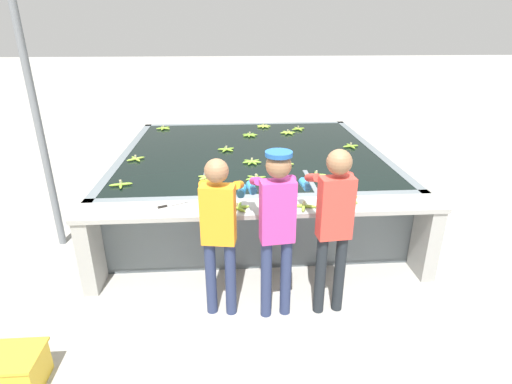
# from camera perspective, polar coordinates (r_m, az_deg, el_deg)

# --- Properties ---
(ground_plane) EXTENTS (80.00, 80.00, 0.00)m
(ground_plane) POSITION_cam_1_polar(r_m,az_deg,el_deg) (4.62, 1.18, -13.87)
(ground_plane) COLOR #A3A099
(ground_plane) RESTS_ON ground
(wash_tank) EXTENTS (4.02, 3.88, 0.94)m
(wash_tank) POSITION_cam_1_polar(r_m,az_deg,el_deg) (6.51, -0.66, 2.00)
(wash_tank) COLOR slate
(wash_tank) RESTS_ON ground
(work_ledge) EXTENTS (4.02, 0.45, 0.94)m
(work_ledge) POSITION_cam_1_polar(r_m,az_deg,el_deg) (4.47, 0.98, -5.42)
(work_ledge) COLOR #9E9E99
(work_ledge) RESTS_ON ground
(worker_0) EXTENTS (0.48, 0.74, 1.66)m
(worker_0) POSITION_cam_1_polar(r_m,az_deg,el_deg) (3.83, -5.27, -4.63)
(worker_0) COLOR navy
(worker_0) RESTS_ON ground
(worker_1) EXTENTS (0.45, 0.74, 1.74)m
(worker_1) POSITION_cam_1_polar(r_m,az_deg,el_deg) (3.77, 2.95, -3.93)
(worker_1) COLOR navy
(worker_1) RESTS_ON ground
(worker_2) EXTENTS (0.45, 0.73, 1.74)m
(worker_2) POSITION_cam_1_polar(r_m,az_deg,el_deg) (3.89, 11.00, -3.62)
(worker_2) COLOR #1E2328
(worker_2) RESTS_ON ground
(banana_bunch_floating_0) EXTENTS (0.28, 0.28, 0.08)m
(banana_bunch_floating_0) POSITION_cam_1_polar(r_m,az_deg,el_deg) (5.17, -18.75, 1.04)
(banana_bunch_floating_0) COLOR #7FAD33
(banana_bunch_floating_0) RESTS_ON wash_tank
(banana_bunch_floating_1) EXTENTS (0.28, 0.28, 0.08)m
(banana_bunch_floating_1) POSITION_cam_1_polar(r_m,az_deg,el_deg) (7.22, -0.89, 8.14)
(banana_bunch_floating_1) COLOR #75A333
(banana_bunch_floating_1) RESTS_ON wash_tank
(banana_bunch_floating_2) EXTENTS (0.28, 0.27, 0.08)m
(banana_bunch_floating_2) POSITION_cam_1_polar(r_m,az_deg,el_deg) (5.74, -0.59, 4.34)
(banana_bunch_floating_2) COLOR #75A333
(banana_bunch_floating_2) RESTS_ON wash_tank
(banana_bunch_floating_3) EXTENTS (0.27, 0.28, 0.08)m
(banana_bunch_floating_3) POSITION_cam_1_polar(r_m,az_deg,el_deg) (7.89, 1.10, 9.37)
(banana_bunch_floating_3) COLOR #9EC642
(banana_bunch_floating_3) RESTS_ON wash_tank
(banana_bunch_floating_4) EXTENTS (0.28, 0.27, 0.08)m
(banana_bunch_floating_4) POSITION_cam_1_polar(r_m,az_deg,el_deg) (7.41, 4.56, 8.45)
(banana_bunch_floating_4) COLOR #93BC3D
(banana_bunch_floating_4) RESTS_ON wash_tank
(banana_bunch_floating_5) EXTENTS (0.28, 0.28, 0.08)m
(banana_bunch_floating_5) POSITION_cam_1_polar(r_m,az_deg,el_deg) (5.17, -6.81, 2.13)
(banana_bunch_floating_5) COLOR #93BC3D
(banana_bunch_floating_5) RESTS_ON wash_tank
(banana_bunch_floating_6) EXTENTS (0.27, 0.28, 0.08)m
(banana_bunch_floating_6) POSITION_cam_1_polar(r_m,az_deg,el_deg) (6.36, -4.25, 6.09)
(banana_bunch_floating_6) COLOR #7FAD33
(banana_bunch_floating_6) RESTS_ON wash_tank
(banana_bunch_floating_7) EXTENTS (0.27, 0.27, 0.08)m
(banana_bunch_floating_7) POSITION_cam_1_polar(r_m,az_deg,el_deg) (7.72, 6.06, 8.96)
(banana_bunch_floating_7) COLOR #8CB738
(banana_bunch_floating_7) RESTS_ON wash_tank
(banana_bunch_floating_8) EXTENTS (0.25, 0.25, 0.08)m
(banana_bunch_floating_8) POSITION_cam_1_polar(r_m,az_deg,el_deg) (6.13, -16.80, 4.56)
(banana_bunch_floating_8) COLOR #93BC3D
(banana_bunch_floating_8) RESTS_ON wash_tank
(banana_bunch_floating_9) EXTENTS (0.28, 0.28, 0.08)m
(banana_bunch_floating_9) POSITION_cam_1_polar(r_m,az_deg,el_deg) (5.27, 8.60, 2.43)
(banana_bunch_floating_9) COLOR #7FAD33
(banana_bunch_floating_9) RESTS_ON wash_tank
(banana_bunch_floating_10) EXTENTS (0.27, 0.27, 0.08)m
(banana_bunch_floating_10) POSITION_cam_1_polar(r_m,az_deg,el_deg) (7.93, -13.06, 8.86)
(banana_bunch_floating_10) COLOR #8CB738
(banana_bunch_floating_10) RESTS_ON wash_tank
(banana_bunch_floating_11) EXTENTS (0.28, 0.28, 0.08)m
(banana_bunch_floating_11) POSITION_cam_1_polar(r_m,az_deg,el_deg) (5.10, 0.00, 1.99)
(banana_bunch_floating_11) COLOR #75A333
(banana_bunch_floating_11) RESTS_ON wash_tank
(banana_bunch_floating_12) EXTENTS (0.28, 0.28, 0.08)m
(banana_bunch_floating_12) POSITION_cam_1_polar(r_m,az_deg,el_deg) (5.67, 4.04, 4.05)
(banana_bunch_floating_12) COLOR #93BC3D
(banana_bunch_floating_12) RESTS_ON wash_tank
(banana_bunch_floating_13) EXTENTS (0.28, 0.28, 0.08)m
(banana_bunch_floating_13) POSITION_cam_1_polar(r_m,az_deg,el_deg) (6.70, 13.38, 6.40)
(banana_bunch_floating_13) COLOR #7FAD33
(banana_bunch_floating_13) RESTS_ON wash_tank
(banana_bunch_ledge_0) EXTENTS (0.28, 0.27, 0.08)m
(banana_bunch_ledge_0) POSITION_cam_1_polar(r_m,az_deg,el_deg) (4.27, -2.77, -2.20)
(banana_bunch_ledge_0) COLOR #8CB738
(banana_bunch_ledge_0) RESTS_ON work_ledge
(banana_bunch_ledge_1) EXTENTS (0.28, 0.28, 0.08)m
(banana_bunch_ledge_1) POSITION_cam_1_polar(r_m,az_deg,el_deg) (4.33, 6.83, -1.97)
(banana_bunch_ledge_1) COLOR #8CB738
(banana_bunch_ledge_1) RESTS_ON work_ledge
(banana_bunch_ledge_2) EXTENTS (0.26, 0.26, 0.08)m
(banana_bunch_ledge_2) POSITION_cam_1_polar(r_m,az_deg,el_deg) (4.59, 13.09, -0.96)
(banana_bunch_ledge_2) COLOR #7FAD33
(banana_bunch_ledge_2) RESTS_ON work_ledge
(knife_0) EXTENTS (0.33, 0.18, 0.02)m
(knife_0) POSITION_cam_1_polar(r_m,az_deg,el_deg) (4.44, -12.35, -1.86)
(knife_0) COLOR silver
(knife_0) RESTS_ON work_ledge
(crate) EXTENTS (0.55, 0.39, 0.32)m
(crate) POSITION_cam_1_polar(r_m,az_deg,el_deg) (4.07, -31.84, -20.87)
(crate) COLOR gold
(crate) RESTS_ON ground
(support_post_left) EXTENTS (0.09, 0.09, 3.20)m
(support_post_left) POSITION_cam_1_polar(r_m,az_deg,el_deg) (5.59, -28.59, 8.01)
(support_post_left) COLOR slate
(support_post_left) RESTS_ON ground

